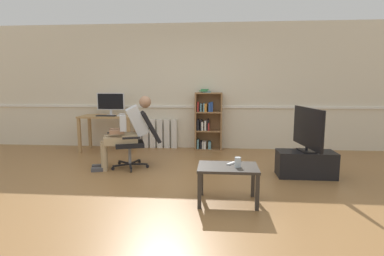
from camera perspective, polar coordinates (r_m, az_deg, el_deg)
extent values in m
plane|color=olive|center=(4.36, -2.97, -10.74)|extent=(18.00, 18.00, 0.00)
cube|color=beige|center=(6.76, 0.03, 7.67)|extent=(12.00, 0.10, 2.70)
cube|color=white|center=(6.71, -0.02, 3.99)|extent=(12.00, 0.03, 0.05)
cube|color=tan|center=(6.70, -20.26, -1.36)|extent=(0.06, 0.06, 0.72)
cube|color=tan|center=(6.33, -11.68, -1.55)|extent=(0.06, 0.06, 0.72)
cube|color=tan|center=(6.82, -10.45, -0.81)|extent=(0.06, 0.06, 0.72)
cube|color=tan|center=(7.16, -18.51, -0.67)|extent=(0.06, 0.06, 0.72)
cube|color=tan|center=(6.68, -15.43, 2.11)|extent=(1.12, 0.60, 0.04)
cube|color=silver|center=(6.72, -14.89, 2.37)|extent=(0.18, 0.14, 0.01)
cube|color=silver|center=(6.73, -14.85, 2.86)|extent=(0.04, 0.02, 0.10)
cube|color=silver|center=(6.72, -14.92, 4.82)|extent=(0.59, 0.02, 0.36)
cube|color=black|center=(6.70, -14.96, 4.81)|extent=(0.55, 0.00, 0.32)
cube|color=black|center=(6.54, -15.73, 2.22)|extent=(0.39, 0.12, 0.02)
cube|color=white|center=(6.47, -13.47, 2.30)|extent=(0.06, 0.10, 0.03)
cube|color=olive|center=(6.57, 0.72, 1.25)|extent=(0.03, 0.28, 1.23)
cube|color=olive|center=(6.55, 5.47, 1.19)|extent=(0.03, 0.28, 1.23)
cube|color=olive|center=(6.69, 3.13, 1.37)|extent=(0.54, 0.02, 1.23)
cube|color=olive|center=(6.66, 3.05, -3.94)|extent=(0.51, 0.28, 0.03)
cube|color=olive|center=(6.58, 3.08, -0.52)|extent=(0.51, 0.28, 0.03)
cube|color=olive|center=(6.53, 3.11, 2.97)|extent=(0.51, 0.28, 0.03)
cube|color=olive|center=(6.51, 3.13, 6.50)|extent=(0.51, 0.28, 0.03)
cube|color=#6699A3|center=(6.65, 1.15, -2.96)|extent=(0.04, 0.19, 0.20)
cube|color=black|center=(6.58, 1.16, 0.65)|extent=(0.05, 0.19, 0.24)
cube|color=red|center=(6.52, 1.15, 4.00)|extent=(0.03, 0.19, 0.21)
cube|color=black|center=(6.66, 1.71, -3.09)|extent=(0.04, 0.19, 0.16)
cube|color=black|center=(6.59, 1.75, 0.58)|extent=(0.04, 0.19, 0.22)
cube|color=#6699A3|center=(6.54, 1.69, 3.86)|extent=(0.03, 0.19, 0.17)
cube|color=white|center=(6.64, 2.03, -3.12)|extent=(0.03, 0.19, 0.16)
cube|color=white|center=(6.57, 1.96, 0.40)|extent=(0.04, 0.19, 0.18)
cube|color=#6699A3|center=(6.51, 2.29, 3.86)|extent=(0.04, 0.19, 0.18)
cube|color=white|center=(6.63, 2.41, -3.16)|extent=(0.05, 0.19, 0.16)
cube|color=white|center=(6.57, 2.52, 0.50)|extent=(0.04, 0.19, 0.21)
cube|color=orange|center=(6.51, 2.58, 3.83)|extent=(0.05, 0.19, 0.17)
cube|color=#6699A3|center=(6.64, 3.17, -3.13)|extent=(0.03, 0.19, 0.16)
cube|color=black|center=(6.58, 3.01, 0.64)|extent=(0.03, 0.19, 0.24)
cube|color=#2D519E|center=(6.51, 3.32, 3.93)|extent=(0.05, 0.19, 0.19)
cube|color=#6699A3|center=(6.64, 3.38, -3.16)|extent=(0.04, 0.19, 0.15)
cube|color=red|center=(6.56, 3.13, 0.29)|extent=(0.03, 0.19, 0.16)
cube|color=#2D519E|center=(6.52, 3.75, 3.98)|extent=(0.04, 0.19, 0.20)
cube|color=#6699A3|center=(6.51, 2.80, 6.73)|extent=(0.16, 0.22, 0.02)
cube|color=#38844C|center=(6.49, 2.13, 6.94)|extent=(0.16, 0.22, 0.02)
cube|color=#38844C|center=(6.53, 2.41, 7.16)|extent=(0.16, 0.22, 0.02)
cube|color=white|center=(6.94, -9.93, -0.99)|extent=(0.12, 0.08, 0.64)
cube|color=white|center=(6.90, -8.64, -1.01)|extent=(0.12, 0.08, 0.64)
cube|color=white|center=(6.87, -7.33, -1.03)|extent=(0.12, 0.08, 0.64)
cube|color=white|center=(6.83, -6.01, -1.05)|extent=(0.12, 0.08, 0.64)
cube|color=white|center=(6.81, -4.68, -1.08)|extent=(0.12, 0.08, 0.64)
cube|color=white|center=(6.78, -3.34, -1.10)|extent=(0.12, 0.08, 0.64)
cube|color=black|center=(5.20, -11.39, -6.97)|extent=(0.13, 0.30, 0.02)
cylinder|color=black|center=(5.07, -11.29, -7.83)|extent=(0.04, 0.06, 0.06)
cube|color=black|center=(5.31, -9.90, -6.62)|extent=(0.30, 0.04, 0.02)
cylinder|color=black|center=(5.29, -8.30, -7.08)|extent=(0.06, 0.02, 0.06)
cube|color=black|center=(5.47, -10.60, -6.20)|extent=(0.12, 0.30, 0.02)
cylinder|color=black|center=(5.60, -9.77, -6.24)|extent=(0.04, 0.06, 0.06)
cube|color=black|center=(5.46, -12.46, -6.28)|extent=(0.27, 0.20, 0.02)
cylinder|color=black|center=(5.59, -13.40, -6.38)|extent=(0.06, 0.05, 0.06)
cube|color=black|center=(5.30, -13.00, -6.74)|extent=(0.26, 0.21, 0.02)
cylinder|color=black|center=(5.26, -14.54, -7.33)|extent=(0.06, 0.05, 0.06)
cylinder|color=gray|center=(5.31, -11.52, -4.89)|extent=(0.05, 0.05, 0.30)
cube|color=black|center=(5.27, -11.58, -2.93)|extent=(0.58, 0.58, 0.07)
cube|color=black|center=(5.25, -7.73, 0.25)|extent=(0.44, 0.52, 0.52)
cube|color=black|center=(5.50, -11.54, -0.93)|extent=(0.28, 0.13, 0.03)
cube|color=black|center=(4.99, -11.26, -1.85)|extent=(0.28, 0.13, 0.03)
cube|color=tan|center=(5.25, -11.61, -1.81)|extent=(0.36, 0.41, 0.14)
cube|color=silver|center=(5.22, -10.19, 1.38)|extent=(0.47, 0.44, 0.52)
sphere|color=#A87A5B|center=(5.20, -8.74, 4.82)|extent=(0.20, 0.20, 0.20)
cube|color=black|center=(5.23, -14.70, -0.84)|extent=(0.15, 0.08, 0.02)
cube|color=tan|center=(5.35, -13.89, -2.02)|extent=(0.44, 0.26, 0.13)
cylinder|color=tan|center=(5.41, -16.01, -4.79)|extent=(0.10, 0.10, 0.46)
cube|color=#4C4C51|center=(5.46, -16.99, -6.85)|extent=(0.24, 0.16, 0.06)
cube|color=tan|center=(5.16, -13.87, -2.41)|extent=(0.44, 0.26, 0.13)
cylinder|color=tan|center=(5.21, -16.08, -5.27)|extent=(0.10, 0.10, 0.46)
cube|color=#4C4C51|center=(5.27, -17.09, -7.40)|extent=(0.24, 0.16, 0.06)
cube|color=silver|center=(5.37, -12.84, 1.27)|extent=(0.12, 0.11, 0.26)
cube|color=#A87A5B|center=(5.32, -13.84, -0.44)|extent=(0.25, 0.14, 0.07)
cube|color=silver|center=(5.05, -12.75, 0.85)|extent=(0.12, 0.11, 0.26)
cube|color=#A87A5B|center=(5.13, -13.83, -0.75)|extent=(0.25, 0.14, 0.07)
cube|color=black|center=(5.04, 20.43, -6.29)|extent=(0.86, 0.41, 0.40)
cube|color=black|center=(4.99, 20.55, -3.98)|extent=(0.24, 0.34, 0.02)
cylinder|color=black|center=(4.98, 20.57, -3.59)|extent=(0.04, 0.04, 0.05)
cube|color=black|center=(4.93, 20.76, 0.10)|extent=(0.16, 1.01, 0.60)
cube|color=white|center=(4.94, 20.99, 0.10)|extent=(0.12, 0.95, 0.55)
cube|color=#332D28|center=(3.56, 1.40, -11.64)|extent=(0.04, 0.04, 0.42)
cube|color=#332D28|center=(3.58, 12.07, -11.70)|extent=(0.04, 0.04, 0.42)
cube|color=#332D28|center=(3.98, 11.30, -9.60)|extent=(0.04, 0.04, 0.42)
cube|color=#332D28|center=(3.96, 1.79, -9.53)|extent=(0.04, 0.04, 0.42)
cube|color=#332D28|center=(3.69, 6.71, -7.31)|extent=(0.71, 0.49, 0.03)
cylinder|color=silver|center=(3.64, 8.53, -6.32)|extent=(0.07, 0.07, 0.12)
cube|color=white|center=(3.78, 7.31, -6.55)|extent=(0.12, 0.14, 0.02)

